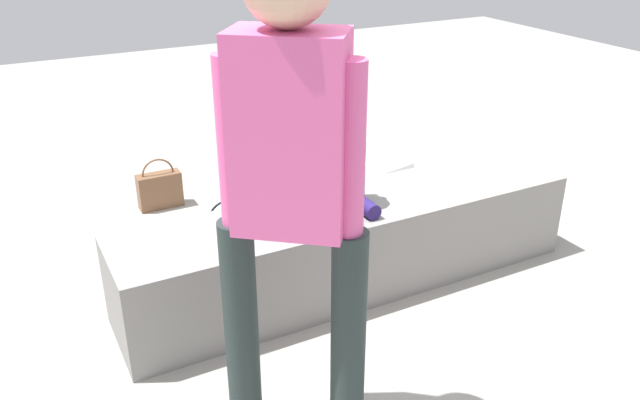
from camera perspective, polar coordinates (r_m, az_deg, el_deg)
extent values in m
plane|color=gray|center=(3.39, 2.73, -7.21)|extent=(12.00, 12.00, 0.00)
cube|color=gray|center=(3.28, 2.81, -3.91)|extent=(2.35, 0.50, 0.45)
cylinder|color=navy|center=(3.05, 1.75, -0.69)|extent=(0.08, 0.25, 0.08)
cylinder|color=navy|center=(3.10, 3.59, -0.27)|extent=(0.08, 0.25, 0.08)
cube|color=#3F93D2|center=(3.11, 1.71, 2.68)|extent=(0.21, 0.13, 0.28)
sphere|color=#DBAD8C|center=(3.03, 1.76, 6.58)|extent=(0.16, 0.16, 0.16)
cylinder|color=#DBAD8C|center=(3.06, -0.18, 2.22)|extent=(0.05, 0.05, 0.21)
cylinder|color=#DBAD8C|center=(3.16, 3.53, 2.96)|extent=(0.05, 0.05, 0.21)
cylinder|color=#24302E|center=(2.33, 2.48, -11.89)|extent=(0.12, 0.12, 0.83)
cylinder|color=#24302E|center=(2.40, -6.91, -10.78)|extent=(0.12, 0.12, 0.83)
cube|color=#E5599B|center=(2.01, -2.65, 5.70)|extent=(0.41, 0.39, 0.64)
cylinder|color=#E5599B|center=(1.99, 2.58, 3.78)|extent=(0.10, 0.10, 0.60)
cylinder|color=#E5599B|center=(2.08, -7.62, 4.44)|extent=(0.10, 0.10, 0.60)
cylinder|color=yellow|center=(3.01, -3.35, -1.82)|extent=(0.22, 0.22, 0.01)
cylinder|color=olive|center=(2.99, -3.36, -1.33)|extent=(0.10, 0.10, 0.05)
cylinder|color=silver|center=(2.98, -3.37, -0.88)|extent=(0.10, 0.10, 0.01)
cube|color=silver|center=(3.02, -2.23, -1.50)|extent=(0.11, 0.04, 0.00)
cube|color=#4C99E0|center=(4.02, 8.51, 0.18)|extent=(0.25, 0.09, 0.28)
torus|color=white|center=(3.93, 8.00, 1.86)|extent=(0.10, 0.01, 0.10)
torus|color=white|center=(3.99, 9.26, 2.14)|extent=(0.10, 0.01, 0.10)
cylinder|color=black|center=(4.06, -3.26, -1.16)|extent=(0.36, 0.36, 0.04)
cylinder|color=black|center=(3.83, -3.47, 6.62)|extent=(0.11, 0.11, 1.12)
cylinder|color=silver|center=(4.53, -0.79, 2.66)|extent=(0.07, 0.07, 0.17)
cone|color=silver|center=(4.49, -0.80, 3.81)|extent=(0.07, 0.07, 0.03)
cylinder|color=blue|center=(4.48, -0.80, 4.09)|extent=(0.03, 0.03, 0.02)
cylinder|color=red|center=(3.78, -14.73, -3.71)|extent=(0.08, 0.08, 0.09)
cube|color=white|center=(4.60, 5.38, 2.63)|extent=(0.37, 0.39, 0.13)
cube|color=black|center=(3.67, -8.00, -2.97)|extent=(0.31, 0.12, 0.20)
torus|color=black|center=(3.63, -8.09, -1.60)|extent=(0.23, 0.01, 0.23)
cube|color=brown|center=(4.26, -13.81, 0.81)|extent=(0.27, 0.10, 0.23)
torus|color=brown|center=(4.21, -13.96, 2.22)|extent=(0.20, 0.01, 0.20)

